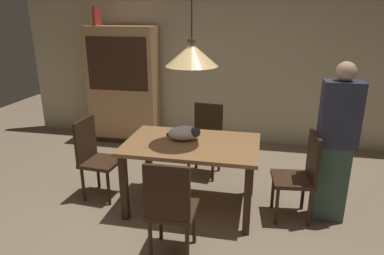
% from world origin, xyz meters
% --- Properties ---
extents(ground, '(10.00, 10.00, 0.00)m').
position_xyz_m(ground, '(0.00, 0.00, 0.00)').
color(ground, '#847056').
extents(back_wall, '(6.40, 0.10, 2.90)m').
position_xyz_m(back_wall, '(0.00, 2.65, 1.45)').
color(back_wall, beige).
rests_on(back_wall, ground).
extents(dining_table, '(1.40, 0.90, 0.75)m').
position_xyz_m(dining_table, '(0.06, 0.45, 0.65)').
color(dining_table, olive).
rests_on(dining_table, ground).
extents(chair_near_front, '(0.41, 0.41, 0.93)m').
position_xyz_m(chair_near_front, '(0.07, -0.43, 0.51)').
color(chair_near_front, '#382316').
rests_on(chair_near_front, ground).
extents(chair_right_side, '(0.44, 0.44, 0.93)m').
position_xyz_m(chair_right_side, '(1.19, 0.46, 0.51)').
color(chair_right_side, '#382316').
rests_on(chair_right_side, ground).
extents(chair_far_back, '(0.44, 0.44, 0.93)m').
position_xyz_m(chair_far_back, '(0.07, 1.32, 0.51)').
color(chair_far_back, '#382316').
rests_on(chair_far_back, ground).
extents(chair_left_side, '(0.43, 0.43, 0.93)m').
position_xyz_m(chair_left_side, '(-1.06, 0.45, 0.51)').
color(chair_left_side, '#382316').
rests_on(chair_left_side, ground).
extents(cat_sleeping, '(0.41, 0.32, 0.16)m').
position_xyz_m(cat_sleeping, '(-0.02, 0.52, 0.83)').
color(cat_sleeping, silver).
rests_on(cat_sleeping, dining_table).
extents(pendant_lamp, '(0.52, 0.52, 1.30)m').
position_xyz_m(pendant_lamp, '(0.06, 0.45, 1.66)').
color(pendant_lamp, '#E5B775').
extents(hutch_bookcase, '(1.12, 0.45, 1.85)m').
position_xyz_m(hutch_bookcase, '(-1.45, 2.32, 0.89)').
color(hutch_bookcase, tan).
rests_on(hutch_bookcase, ground).
extents(book_yellow_short, '(0.04, 0.20, 0.18)m').
position_xyz_m(book_yellow_short, '(-1.88, 2.32, 1.94)').
color(book_yellow_short, gold).
rests_on(book_yellow_short, hutch_bookcase).
extents(book_red_tall, '(0.04, 0.22, 0.28)m').
position_xyz_m(book_red_tall, '(-1.82, 2.32, 1.99)').
color(book_red_tall, '#B73833').
rests_on(book_red_tall, hutch_bookcase).
extents(person_standing, '(0.36, 0.22, 1.63)m').
position_xyz_m(person_standing, '(1.50, 0.52, 0.82)').
color(person_standing, '#3D564C').
rests_on(person_standing, ground).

